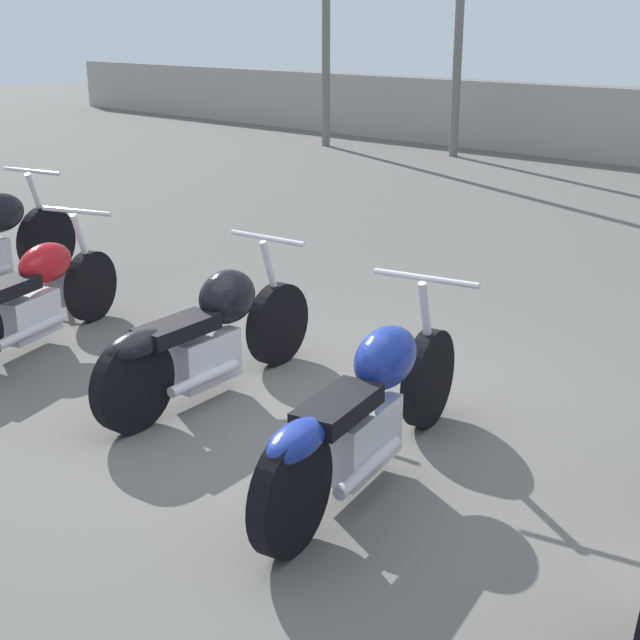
{
  "coord_description": "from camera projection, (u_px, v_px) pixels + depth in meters",
  "views": [
    {
      "loc": [
        3.49,
        -3.47,
        2.34
      ],
      "look_at": [
        0.0,
        0.18,
        0.65
      ],
      "focal_mm": 50.0,
      "sensor_mm": 36.0,
      "label": 1
    }
  ],
  "objects": [
    {
      "name": "ground_plane",
      "position": [
        299.0,
        428.0,
        5.41
      ],
      "size": [
        60.0,
        60.0,
        0.0
      ],
      "primitive_type": "plane",
      "color": "#5B5954"
    },
    {
      "name": "motorcycle_slot_3",
      "position": [
        366.0,
        410.0,
        4.65
      ],
      "size": [
        0.82,
        2.15,
        0.97
      ],
      "rotation": [
        0.0,
        0.0,
        0.25
      ],
      "color": "black",
      "rests_on": "ground_plane"
    },
    {
      "name": "motorcycle_slot_2",
      "position": [
        208.0,
        335.0,
        5.76
      ],
      "size": [
        0.63,
        1.97,
        0.96
      ],
      "rotation": [
        0.0,
        0.0,
        0.14
      ],
      "color": "black",
      "rests_on": "ground_plane"
    },
    {
      "name": "motorcycle_slot_1",
      "position": [
        30.0,
        297.0,
        6.62
      ],
      "size": [
        0.92,
        1.86,
        0.95
      ],
      "rotation": [
        0.0,
        0.0,
        0.37
      ],
      "color": "black",
      "rests_on": "ground_plane"
    }
  ]
}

